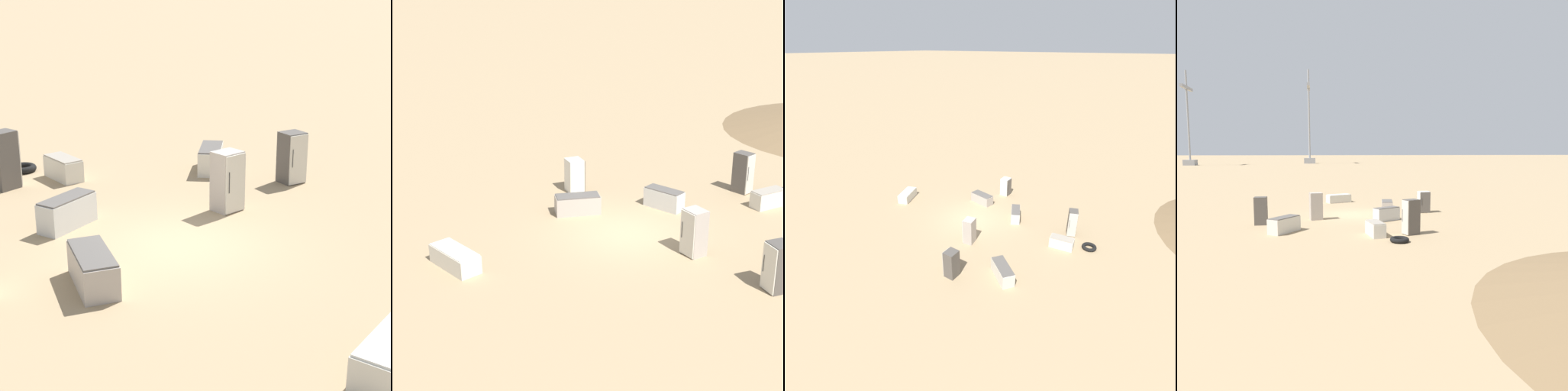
% 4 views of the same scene
% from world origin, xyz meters
% --- Properties ---
extents(ground_plane, '(1000.00, 1000.00, 0.00)m').
position_xyz_m(ground_plane, '(0.00, 0.00, 0.00)').
color(ground_plane, '#9E8460').
extents(discarded_fridge_0, '(0.72, 0.74, 1.41)m').
position_xyz_m(discarded_fridge_0, '(-0.26, 4.89, 0.70)').
color(discarded_fridge_0, silver).
rests_on(discarded_fridge_0, ground_plane).
extents(discarded_fridge_1, '(0.75, 0.82, 1.61)m').
position_xyz_m(discarded_fridge_1, '(1.43, -2.27, 0.81)').
color(discarded_fridge_1, '#A89E93').
rests_on(discarded_fridge_1, ground_plane).
extents(discarded_fridge_2, '(1.81, 1.59, 0.79)m').
position_xyz_m(discarded_fridge_2, '(4.87, -3.88, 0.39)').
color(discarded_fridge_2, beige).
rests_on(discarded_fridge_2, ground_plane).
extents(discarded_fridge_3, '(0.78, 0.89, 1.72)m').
position_xyz_m(discarded_fridge_3, '(6.31, 2.30, 0.86)').
color(discarded_fridge_3, '#4C4742').
rests_on(discarded_fridge_3, ground_plane).
extents(discarded_fridge_4, '(1.28, 1.67, 0.79)m').
position_xyz_m(discarded_fridge_4, '(2.41, 1.84, 0.39)').
color(discarded_fridge_4, silver).
rests_on(discarded_fridge_4, ground_plane).
extents(discarded_fridge_5, '(0.68, 0.68, 1.55)m').
position_xyz_m(discarded_fridge_5, '(2.55, -5.31, 0.77)').
color(discarded_fridge_5, '#4C4742').
rests_on(discarded_fridge_5, ground_plane).
extents(discarded_fridge_6, '(1.49, 0.84, 0.69)m').
position_xyz_m(discarded_fridge_6, '(6.37, 0.53, 0.34)').
color(discarded_fridge_6, beige).
rests_on(discarded_fridge_6, ground_plane).
extents(discarded_fridge_7, '(1.45, 2.05, 0.64)m').
position_xyz_m(discarded_fridge_7, '(-6.23, -0.41, 0.32)').
color(discarded_fridge_7, beige).
rests_on(discarded_fridge_7, ground_plane).
extents(discarded_fridge_8, '(1.82, 0.99, 0.75)m').
position_xyz_m(discarded_fridge_8, '(-0.98, 2.52, 0.37)').
color(discarded_fridge_8, '#A89E93').
rests_on(discarded_fridge_8, ground_plane).
extents(scrap_tire, '(0.87, 0.87, 0.21)m').
position_xyz_m(scrap_tire, '(7.81, 1.39, 0.11)').
color(scrap_tire, black).
rests_on(scrap_tire, ground_plane).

